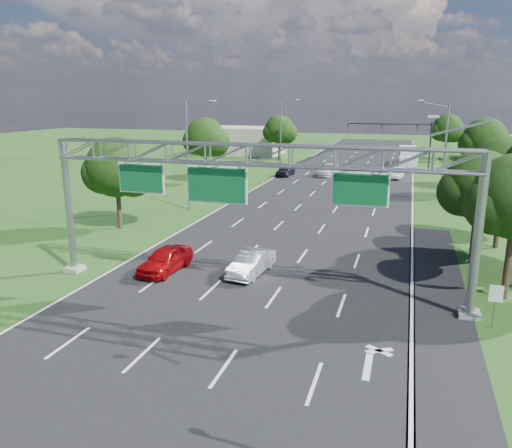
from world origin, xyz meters
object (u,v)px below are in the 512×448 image
at_px(sign_gantry, 250,166).
at_px(silver_sedan, 251,263).
at_px(red_coupe, 165,259).
at_px(box_truck, 408,159).
at_px(traffic_signal, 406,134).
at_px(regulatory_sign, 496,297).

xyz_separation_m(sign_gantry, silver_sedan, (-0.77, 2.66, -6.18)).
relative_size(sign_gantry, silver_sedan, 5.46).
xyz_separation_m(red_coupe, box_truck, (13.61, 51.32, 0.78)).
height_order(traffic_signal, silver_sedan, traffic_signal).
xyz_separation_m(red_coupe, silver_sedan, (5.17, 1.06, -0.06)).
relative_size(regulatory_sign, red_coupe, 0.47).
bearing_deg(traffic_signal, sign_gantry, -97.68).
bearing_deg(regulatory_sign, sign_gantry, 175.17).
height_order(sign_gantry, red_coupe, sign_gantry).
height_order(regulatory_sign, box_truck, box_truck).
bearing_deg(silver_sedan, red_coupe, -161.45).
xyz_separation_m(regulatory_sign, traffic_signal, (-4.92, 54.02, 3.66)).
height_order(sign_gantry, traffic_signal, sign_gantry).
distance_m(traffic_signal, red_coupe, 53.23).
relative_size(sign_gantry, regulatory_sign, 11.19).
relative_size(regulatory_sign, silver_sedan, 0.49).
xyz_separation_m(traffic_signal, red_coupe, (-13.09, -51.40, -4.40)).
bearing_deg(traffic_signal, box_truck, -9.04).
distance_m(sign_gantry, silver_sedan, 6.77).
distance_m(red_coupe, silver_sedan, 5.28).
relative_size(red_coupe, silver_sedan, 1.04).
height_order(traffic_signal, box_truck, traffic_signal).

